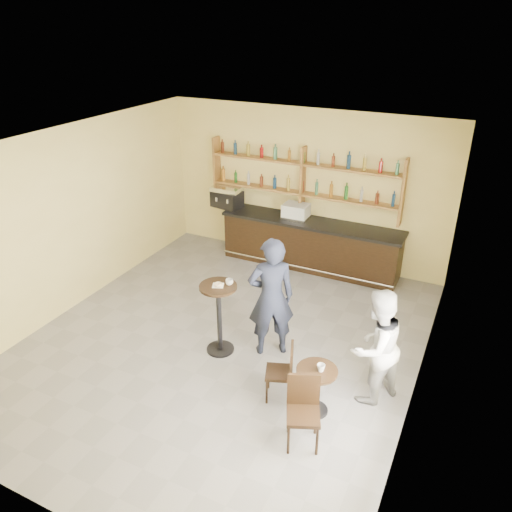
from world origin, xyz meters
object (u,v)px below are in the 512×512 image
at_px(bar_counter, 310,244).
at_px(espresso_machine, 227,197).
at_px(cafe_table, 316,391).
at_px(pedestal_table, 219,319).
at_px(chair_south, 303,415).
at_px(patron_second, 375,347).
at_px(pastry_case, 296,211).
at_px(man_main, 271,297).
at_px(chair_west, 279,372).

relative_size(bar_counter, espresso_machine, 5.94).
height_order(bar_counter, cafe_table, bar_counter).
distance_m(espresso_machine, pedestal_table, 3.82).
xyz_separation_m(bar_counter, pedestal_table, (-0.25, -3.36, 0.08)).
height_order(chair_south, patron_second, patron_second).
relative_size(espresso_machine, pastry_case, 1.21).
bearing_deg(bar_counter, espresso_machine, 180.00).
relative_size(bar_counter, patron_second, 2.23).
height_order(man_main, chair_west, man_main).
xyz_separation_m(bar_counter, cafe_table, (1.56, -3.98, -0.16)).
xyz_separation_m(man_main, cafe_table, (1.09, -0.95, -0.63)).
xyz_separation_m(bar_counter, chair_south, (1.61, -4.58, -0.04)).
bearing_deg(espresso_machine, man_main, -41.61).
distance_m(man_main, cafe_table, 1.58).
bearing_deg(espresso_machine, chair_south, -42.42).
height_order(cafe_table, chair_south, chair_south).
xyz_separation_m(pastry_case, chair_west, (1.35, -3.93, -0.75)).
height_order(man_main, cafe_table, man_main).
bearing_deg(pastry_case, patron_second, -59.42).
bearing_deg(bar_counter, chair_south, -70.68).
bearing_deg(pedestal_table, pastry_case, 91.57).
relative_size(espresso_machine, cafe_table, 0.92).
xyz_separation_m(chair_south, patron_second, (0.54, 1.21, 0.38)).
bearing_deg(chair_south, cafe_table, 72.07).
bearing_deg(bar_counter, chair_west, -75.65).
height_order(pastry_case, man_main, man_main).
height_order(bar_counter, patron_second, patron_second).
bearing_deg(man_main, bar_counter, -115.06).
bearing_deg(espresso_machine, chair_west, -43.29).
height_order(pedestal_table, cafe_table, pedestal_table).
bearing_deg(chair_south, bar_counter, 86.63).
distance_m(cafe_table, chair_west, 0.56).
bearing_deg(pedestal_table, patron_second, -0.21).
xyz_separation_m(man_main, chair_south, (1.14, -1.55, -0.51)).
bearing_deg(bar_counter, cafe_table, -68.65).
height_order(bar_counter, man_main, man_main).
xyz_separation_m(pedestal_table, man_main, (0.72, 0.34, 0.39)).
relative_size(bar_counter, cafe_table, 5.45).
bearing_deg(pedestal_table, man_main, 25.04).
distance_m(pedestal_table, chair_west, 1.39).
xyz_separation_m(pastry_case, chair_south, (1.95, -4.58, -0.71)).
distance_m(pastry_case, cafe_table, 4.49).
bearing_deg(chair_west, bar_counter, 174.18).
distance_m(pedestal_table, chair_south, 2.23).
relative_size(man_main, cafe_table, 2.83).
xyz_separation_m(bar_counter, chair_west, (1.01, -3.93, -0.09)).
bearing_deg(cafe_table, espresso_machine, 131.39).
bearing_deg(chair_west, patron_second, 95.90).
bearing_deg(chair_south, man_main, 103.53).
relative_size(pedestal_table, man_main, 0.60).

